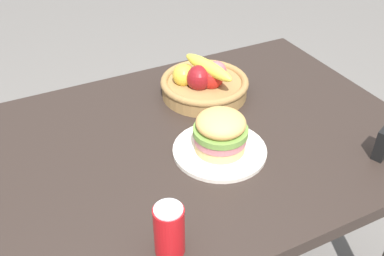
% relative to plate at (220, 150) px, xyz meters
% --- Properties ---
extents(dining_table, '(1.40, 0.90, 0.75)m').
position_rel_plate_xyz_m(dining_table, '(-0.09, 0.09, -0.11)').
color(dining_table, '#2D231E').
rests_on(dining_table, ground_plane).
extents(plate, '(0.26, 0.26, 0.01)m').
position_rel_plate_xyz_m(plate, '(0.00, 0.00, 0.00)').
color(plate, silver).
rests_on(plate, dining_table).
extents(sandwich, '(0.15, 0.15, 0.12)m').
position_rel_plate_xyz_m(sandwich, '(0.00, 0.00, 0.06)').
color(sandwich, '#E5BC75').
rests_on(sandwich, plate).
extents(soda_can, '(0.07, 0.07, 0.13)m').
position_rel_plate_xyz_m(soda_can, '(-0.26, -0.25, 0.06)').
color(soda_can, red).
rests_on(soda_can, dining_table).
extents(fruit_basket, '(0.29, 0.29, 0.14)m').
position_rel_plate_xyz_m(fruit_basket, '(0.10, 0.29, 0.04)').
color(fruit_basket, '#9E7542').
rests_on(fruit_basket, dining_table).
extents(napkin_holder, '(0.07, 0.05, 0.09)m').
position_rel_plate_xyz_m(napkin_holder, '(0.39, -0.21, 0.04)').
color(napkin_holder, black).
rests_on(napkin_holder, dining_table).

